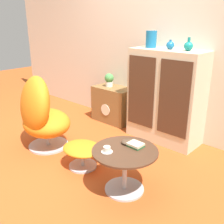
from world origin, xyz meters
TOP-DOWN VIEW (x-y plane):
  - ground_plane at (0.00, 0.00)m, footprint 12.00×12.00m
  - wall_back at (0.00, 1.53)m, footprint 6.40×0.06m
  - sideboard at (0.40, 1.28)m, footprint 0.95×0.44m
  - tv_console at (-0.54, 1.31)m, footprint 0.64×0.38m
  - egg_chair at (-0.58, 0.02)m, footprint 0.82×0.78m
  - ottoman at (0.14, 0.05)m, footprint 0.46×0.39m
  - coffee_table at (0.75, 0.04)m, footprint 0.61×0.61m
  - vase_leftmost at (0.13, 1.28)m, footprint 0.14×0.14m
  - vase_inner_left at (0.42, 1.28)m, footprint 0.10×0.10m
  - vase_inner_right at (0.65, 1.28)m, footprint 0.10×0.10m
  - potted_plant at (-0.63, 1.31)m, footprint 0.14×0.14m
  - teacup at (0.65, -0.09)m, footprint 0.10×0.10m
  - book_stack at (0.78, 0.16)m, footprint 0.14×0.12m
  - bowl at (0.69, 0.16)m, footprint 0.13×0.13m

SIDE VIEW (x-z plane):
  - ground_plane at x=0.00m, z-range 0.00..0.00m
  - ottoman at x=0.14m, z-range 0.07..0.33m
  - tv_console at x=-0.54m, z-range 0.00..0.55m
  - coffee_table at x=0.75m, z-range 0.08..0.51m
  - bowl at x=0.69m, z-range 0.43..0.46m
  - book_stack at x=0.78m, z-range 0.43..0.47m
  - teacup at x=0.65m, z-range 0.42..0.48m
  - egg_chair at x=-0.58m, z-range -0.03..0.93m
  - sideboard at x=0.40m, z-range 0.00..1.20m
  - potted_plant at x=-0.63m, z-range 0.56..0.76m
  - vase_inner_left at x=0.42m, z-range 1.19..1.31m
  - vase_inner_right at x=0.65m, z-range 1.18..1.33m
  - wall_back at x=0.00m, z-range 0.00..2.60m
  - vase_leftmost at x=0.13m, z-range 1.20..1.41m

